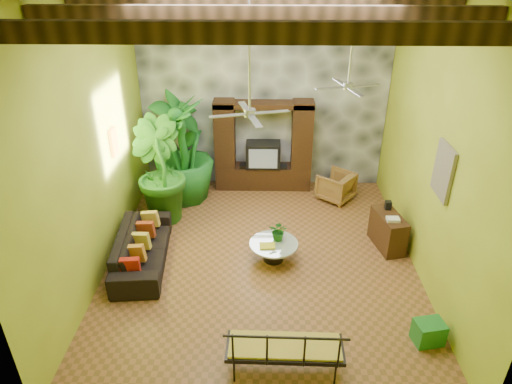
{
  "coord_description": "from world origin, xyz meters",
  "views": [
    {
      "loc": [
        0.05,
        -7.35,
        5.56
      ],
      "look_at": [
        -0.11,
        0.2,
        1.44
      ],
      "focal_mm": 32.0,
      "sensor_mm": 36.0,
      "label": 1
    }
  ],
  "objects_px": {
    "coffee_table": "(274,249)",
    "side_console": "(388,231)",
    "entertainment_center": "(263,153)",
    "tall_plant_a": "(180,140)",
    "green_bin": "(429,332)",
    "ceiling_fan_back": "(349,75)",
    "sofa": "(142,248)",
    "ceiling_fan_front": "(250,100)",
    "wicker_armchair": "(336,186)",
    "tall_plant_c": "(183,151)",
    "tall_plant_b": "(158,171)",
    "iron_bench": "(285,348)"
  },
  "relations": [
    {
      "from": "tall_plant_b",
      "to": "tall_plant_c",
      "type": "bearing_deg",
      "value": 65.62
    },
    {
      "from": "tall_plant_a",
      "to": "coffee_table",
      "type": "relative_size",
      "value": 2.68
    },
    {
      "from": "sofa",
      "to": "coffee_table",
      "type": "xyz_separation_m",
      "value": [
        2.57,
        0.13,
        -0.08
      ]
    },
    {
      "from": "ceiling_fan_back",
      "to": "tall_plant_a",
      "type": "xyz_separation_m",
      "value": [
        -3.67,
        1.95,
        -2.12
      ]
    },
    {
      "from": "sofa",
      "to": "wicker_armchair",
      "type": "relative_size",
      "value": 3.01
    },
    {
      "from": "ceiling_fan_front",
      "to": "green_bin",
      "type": "relative_size",
      "value": 4.17
    },
    {
      "from": "coffee_table",
      "to": "side_console",
      "type": "relative_size",
      "value": 1.02
    },
    {
      "from": "wicker_armchair",
      "to": "iron_bench",
      "type": "bearing_deg",
      "value": 23.93
    },
    {
      "from": "entertainment_center",
      "to": "coffee_table",
      "type": "relative_size",
      "value": 2.5
    },
    {
      "from": "entertainment_center",
      "to": "iron_bench",
      "type": "bearing_deg",
      "value": -86.46
    },
    {
      "from": "green_bin",
      "to": "entertainment_center",
      "type": "bearing_deg",
      "value": 117.02
    },
    {
      "from": "ceiling_fan_back",
      "to": "sofa",
      "type": "distance_m",
      "value": 5.16
    },
    {
      "from": "iron_bench",
      "to": "green_bin",
      "type": "distance_m",
      "value": 2.41
    },
    {
      "from": "tall_plant_c",
      "to": "side_console",
      "type": "distance_m",
      "value": 4.97
    },
    {
      "from": "wicker_armchair",
      "to": "tall_plant_b",
      "type": "distance_m",
      "value": 4.28
    },
    {
      "from": "coffee_table",
      "to": "ceiling_fan_back",
      "type": "bearing_deg",
      "value": 40.84
    },
    {
      "from": "coffee_table",
      "to": "ceiling_fan_front",
      "type": "bearing_deg",
      "value": -136.01
    },
    {
      "from": "tall_plant_c",
      "to": "ceiling_fan_back",
      "type": "bearing_deg",
      "value": -20.43
    },
    {
      "from": "ceiling_fan_front",
      "to": "tall_plant_a",
      "type": "xyz_separation_m",
      "value": [
        -1.87,
        3.55,
        -2.12
      ]
    },
    {
      "from": "ceiling_fan_front",
      "to": "tall_plant_c",
      "type": "xyz_separation_m",
      "value": [
        -1.69,
        2.9,
        -2.14
      ]
    },
    {
      "from": "sofa",
      "to": "tall_plant_a",
      "type": "bearing_deg",
      "value": -9.77
    },
    {
      "from": "entertainment_center",
      "to": "tall_plant_a",
      "type": "bearing_deg",
      "value": 179.62
    },
    {
      "from": "sofa",
      "to": "tall_plant_c",
      "type": "bearing_deg",
      "value": -14.85
    },
    {
      "from": "ceiling_fan_front",
      "to": "side_console",
      "type": "xyz_separation_m",
      "value": [
        2.79,
        0.94,
        -3.03
      ]
    },
    {
      "from": "entertainment_center",
      "to": "tall_plant_b",
      "type": "distance_m",
      "value": 2.78
    },
    {
      "from": "wicker_armchair",
      "to": "coffee_table",
      "type": "height_order",
      "value": "wicker_armchair"
    },
    {
      "from": "tall_plant_a",
      "to": "green_bin",
      "type": "height_order",
      "value": "tall_plant_a"
    },
    {
      "from": "tall_plant_b",
      "to": "green_bin",
      "type": "relative_size",
      "value": 5.28
    },
    {
      "from": "sofa",
      "to": "tall_plant_b",
      "type": "relative_size",
      "value": 0.98
    },
    {
      "from": "wicker_armchair",
      "to": "green_bin",
      "type": "height_order",
      "value": "wicker_armchair"
    },
    {
      "from": "coffee_table",
      "to": "iron_bench",
      "type": "distance_m",
      "value": 2.78
    },
    {
      "from": "ceiling_fan_back",
      "to": "iron_bench",
      "type": "bearing_deg",
      "value": -107.44
    },
    {
      "from": "entertainment_center",
      "to": "coffee_table",
      "type": "distance_m",
      "value": 3.2
    },
    {
      "from": "entertainment_center",
      "to": "wicker_armchair",
      "type": "distance_m",
      "value": 1.98
    },
    {
      "from": "tall_plant_b",
      "to": "wicker_armchair",
      "type": "bearing_deg",
      "value": 13.15
    },
    {
      "from": "sofa",
      "to": "tall_plant_b",
      "type": "distance_m",
      "value": 1.9
    },
    {
      "from": "green_bin",
      "to": "ceiling_fan_front",
      "type": "bearing_deg",
      "value": 149.77
    },
    {
      "from": "ceiling_fan_front",
      "to": "wicker_armchair",
      "type": "distance_m",
      "value": 4.69
    },
    {
      "from": "wicker_armchair",
      "to": "iron_bench",
      "type": "xyz_separation_m",
      "value": [
        -1.43,
        -5.28,
        0.18
      ]
    },
    {
      "from": "entertainment_center",
      "to": "iron_bench",
      "type": "height_order",
      "value": "entertainment_center"
    },
    {
      "from": "ceiling_fan_back",
      "to": "side_console",
      "type": "relative_size",
      "value": 1.98
    },
    {
      "from": "wicker_armchair",
      "to": "tall_plant_a",
      "type": "height_order",
      "value": "tall_plant_a"
    },
    {
      "from": "green_bin",
      "to": "tall_plant_a",
      "type": "bearing_deg",
      "value": 132.19
    },
    {
      "from": "ceiling_fan_front",
      "to": "tall_plant_c",
      "type": "relative_size",
      "value": 0.73
    },
    {
      "from": "ceiling_fan_back",
      "to": "iron_bench",
      "type": "xyz_separation_m",
      "value": [
        -1.24,
        -3.94,
        -2.87
      ]
    },
    {
      "from": "sofa",
      "to": "ceiling_fan_back",
      "type": "bearing_deg",
      "value": -76.77
    },
    {
      "from": "sofa",
      "to": "coffee_table",
      "type": "relative_size",
      "value": 2.41
    },
    {
      "from": "ceiling_fan_front",
      "to": "iron_bench",
      "type": "distance_m",
      "value": 3.75
    },
    {
      "from": "tall_plant_a",
      "to": "wicker_armchair",
      "type": "bearing_deg",
      "value": -8.89
    },
    {
      "from": "iron_bench",
      "to": "tall_plant_c",
      "type": "bearing_deg",
      "value": 114.25
    }
  ]
}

